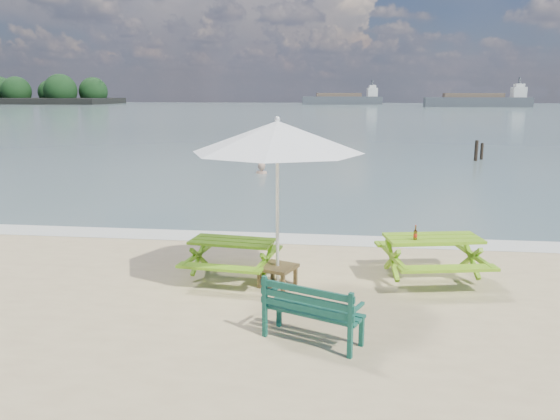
# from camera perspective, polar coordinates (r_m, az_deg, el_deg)

# --- Properties ---
(sea) EXTENTS (300.00, 300.00, 0.00)m
(sea) POSITION_cam_1_polar(r_m,az_deg,el_deg) (92.08, 6.74, 10.14)
(sea) COLOR slate
(sea) RESTS_ON ground
(foam_strip) EXTENTS (22.00, 0.90, 0.01)m
(foam_strip) POSITION_cam_1_polar(r_m,az_deg,el_deg) (12.07, 3.37, -3.08)
(foam_strip) COLOR silver
(foam_strip) RESTS_ON ground
(picnic_table_left) EXTENTS (1.60, 1.74, 0.68)m
(picnic_table_left) POSITION_cam_1_polar(r_m,az_deg,el_deg) (9.58, -4.99, -5.19)
(picnic_table_left) COLOR #649E17
(picnic_table_left) RESTS_ON ground
(picnic_table_right) EXTENTS (1.91, 2.05, 0.76)m
(picnic_table_right) POSITION_cam_1_polar(r_m,az_deg,el_deg) (9.81, 15.58, -4.95)
(picnic_table_right) COLOR #71A819
(picnic_table_right) RESTS_ON ground
(park_bench) EXTENTS (1.37, 0.91, 0.81)m
(park_bench) POSITION_cam_1_polar(r_m,az_deg,el_deg) (7.25, 3.41, -11.71)
(park_bench) COLOR #104538
(park_bench) RESTS_ON ground
(side_table) EXTENTS (0.72, 0.72, 0.36)m
(side_table) POSITION_cam_1_polar(r_m,az_deg,el_deg) (9.18, -0.26, -6.85)
(side_table) COLOR brown
(side_table) RESTS_ON ground
(patio_umbrella) EXTENTS (3.60, 3.60, 2.75)m
(patio_umbrella) POSITION_cam_1_polar(r_m,az_deg,el_deg) (8.70, -0.27, 7.65)
(patio_umbrella) COLOR silver
(patio_umbrella) RESTS_ON ground
(beer_bottle) EXTENTS (0.06, 0.06, 0.25)m
(beer_bottle) POSITION_cam_1_polar(r_m,az_deg,el_deg) (9.42, 13.95, -2.55)
(beer_bottle) COLOR #8E5814
(beer_bottle) RESTS_ON picnic_table_right
(swimmer) EXTENTS (0.73, 0.56, 1.78)m
(swimmer) POSITION_cam_1_polar(r_m,az_deg,el_deg) (21.95, -1.92, 2.74)
(swimmer) COLOR tan
(swimmer) RESTS_ON ground
(mooring_pilings) EXTENTS (0.55, 0.75, 1.17)m
(mooring_pilings) POSITION_cam_1_polar(r_m,az_deg,el_deg) (27.79, 20.01, 5.62)
(mooring_pilings) COLOR black
(mooring_pilings) RESTS_ON ground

